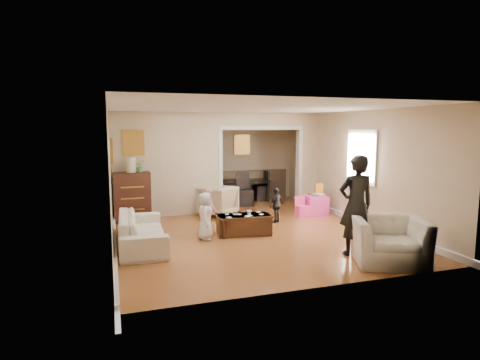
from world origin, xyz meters
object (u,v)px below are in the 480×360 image
object	(u,v)px
child_kneel_a	(205,216)
child_toddler	(276,205)
play_table	(316,205)
dining_table	(238,191)
adult_person	(356,205)
coffee_cup	(249,213)
cyan_cup	(314,195)
armchair_front	(389,241)
child_kneel_b	(208,211)
coffee_table	(244,224)
sofa	(142,230)
table_lamp	(131,165)
dresser	(132,197)
armchair_back	(217,201)

from	to	relation	value
child_kneel_a	child_toddler	size ratio (longest dim) A/B	1.14
play_table	dining_table	world-z (taller)	dining_table
adult_person	child_toddler	xyz separation A→B (m)	(-0.37, 2.64, -0.46)
coffee_cup	play_table	xyz separation A→B (m)	(2.28, 1.31, -0.22)
adult_person	cyan_cup	bearing A→B (deg)	-101.67
armchair_front	child_kneel_b	bearing A→B (deg)	154.70
coffee_table	sofa	bearing A→B (deg)	-173.93
coffee_table	child_kneel_b	xyz separation A→B (m)	(-0.70, 0.30, 0.28)
sofa	table_lamp	distance (m)	2.43
armchair_front	dresser	bearing A→B (deg)	154.41
armchair_front	coffee_cup	size ratio (longest dim) A/B	11.07
coffee_table	child_kneel_a	size ratio (longest dim) A/B	1.16
armchair_front	table_lamp	world-z (taller)	table_lamp
armchair_front	child_toddler	world-z (taller)	child_toddler
coffee_table	child_kneel_b	size ratio (longest dim) A/B	1.14
sofa	play_table	xyz separation A→B (m)	(4.46, 1.48, -0.06)
coffee_cup	child_kneel_b	size ratio (longest dim) A/B	0.11
armchair_front	coffee_table	size ratio (longest dim) A/B	1.04
table_lamp	child_toddler	world-z (taller)	table_lamp
armchair_front	dining_table	size ratio (longest dim) A/B	0.62
dining_table	child_toddler	world-z (taller)	child_toddler
adult_person	child_kneel_a	size ratio (longest dim) A/B	1.85
sofa	armchair_front	distance (m)	4.38
coffee_table	coffee_cup	world-z (taller)	coffee_cup
armchair_front	adult_person	distance (m)	0.79
coffee_cup	adult_person	world-z (taller)	adult_person
table_lamp	play_table	size ratio (longest dim) A/B	0.71
sofa	child_toddler	world-z (taller)	child_toddler
armchair_back	dresser	world-z (taller)	dresser
cyan_cup	child_toddler	distance (m)	1.32
dresser	cyan_cup	distance (m)	4.49
dresser	adult_person	bearing A→B (deg)	-47.34
armchair_front	coffee_table	xyz separation A→B (m)	(-1.70, 2.42, -0.16)
child_kneel_b	adult_person	bearing A→B (deg)	-148.10
armchair_front	play_table	size ratio (longest dim) A/B	2.25
coffee_cup	adult_person	bearing A→B (deg)	-54.33
cyan_cup	play_table	bearing A→B (deg)	26.57
play_table	cyan_cup	bearing A→B (deg)	-153.43
armchair_back	cyan_cup	distance (m)	2.46
child_kneel_b	cyan_cup	bearing A→B (deg)	-85.15
child_kneel_a	child_kneel_b	distance (m)	0.47
dresser	coffee_table	xyz separation A→B (m)	(2.14, -1.98, -0.38)
coffee_cup	child_kneel_a	bearing A→B (deg)	-173.99
armchair_front	child_kneel_a	size ratio (longest dim) A/B	1.21
table_lamp	coffee_table	size ratio (longest dim) A/B	0.33
sofa	child_kneel_b	distance (m)	1.49
coffee_cup	adult_person	xyz separation A→B (m)	(1.32, -1.84, 0.42)
dresser	coffee_cup	world-z (taller)	dresser
armchair_back	adult_person	distance (m)	4.13
coffee_table	adult_person	xyz separation A→B (m)	(1.42, -1.89, 0.67)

